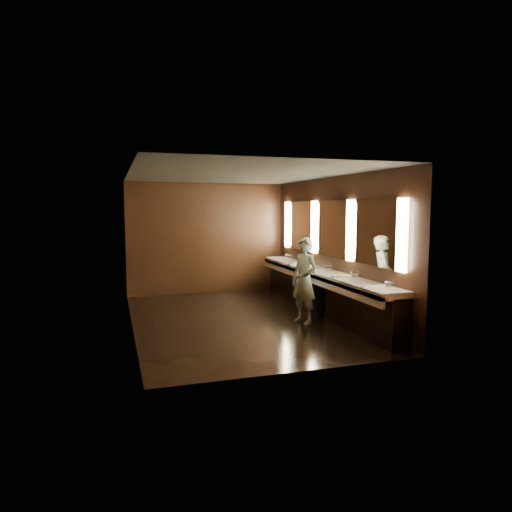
{
  "coord_description": "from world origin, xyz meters",
  "views": [
    {
      "loc": [
        -2.31,
        -8.42,
        2.17
      ],
      "look_at": [
        0.36,
        0.0,
        1.24
      ],
      "focal_mm": 32.0,
      "sensor_mm": 36.0,
      "label": 1
    }
  ],
  "objects": [
    {
      "name": "floor",
      "position": [
        0.0,
        0.0,
        0.0
      ],
      "size": [
        6.0,
        6.0,
        0.0
      ],
      "primitive_type": "plane",
      "color": "black",
      "rests_on": "ground"
    },
    {
      "name": "ceiling",
      "position": [
        0.0,
        0.0,
        2.8
      ],
      "size": [
        4.0,
        6.0,
        0.02
      ],
      "primitive_type": "cube",
      "color": "#2D2D2B",
      "rests_on": "wall_back"
    },
    {
      "name": "wall_back",
      "position": [
        0.0,
        3.0,
        1.4
      ],
      "size": [
        4.0,
        0.02,
        2.8
      ],
      "primitive_type": "cube",
      "color": "black",
      "rests_on": "floor"
    },
    {
      "name": "wall_front",
      "position": [
        0.0,
        -3.0,
        1.4
      ],
      "size": [
        4.0,
        0.02,
        2.8
      ],
      "primitive_type": "cube",
      "color": "black",
      "rests_on": "floor"
    },
    {
      "name": "wall_left",
      "position": [
        -2.0,
        0.0,
        1.4
      ],
      "size": [
        0.02,
        6.0,
        2.8
      ],
      "primitive_type": "cube",
      "color": "black",
      "rests_on": "floor"
    },
    {
      "name": "wall_right",
      "position": [
        2.0,
        0.0,
        1.4
      ],
      "size": [
        0.02,
        6.0,
        2.8
      ],
      "primitive_type": "cube",
      "color": "black",
      "rests_on": "floor"
    },
    {
      "name": "sink_counter",
      "position": [
        1.79,
        0.0,
        0.5
      ],
      "size": [
        0.55,
        5.4,
        1.01
      ],
      "color": "black",
      "rests_on": "floor"
    },
    {
      "name": "mirror_band",
      "position": [
        1.98,
        -0.0,
        1.75
      ],
      "size": [
        0.06,
        5.03,
        1.15
      ],
      "color": "#FBE9B6",
      "rests_on": "wall_right"
    },
    {
      "name": "person",
      "position": [
        1.12,
        -0.61,
        0.81
      ],
      "size": [
        0.58,
        0.7,
        1.63
      ],
      "primitive_type": "imported",
      "rotation": [
        0.0,
        0.0,
        -1.19
      ],
      "color": "#89C7CC",
      "rests_on": "floor"
    },
    {
      "name": "trash_bin",
      "position": [
        1.58,
        -0.22,
        0.28
      ],
      "size": [
        0.36,
        0.36,
        0.56
      ],
      "primitive_type": "cylinder",
      "rotation": [
        0.0,
        0.0,
        0.0
      ],
      "color": "black",
      "rests_on": "floor"
    }
  ]
}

